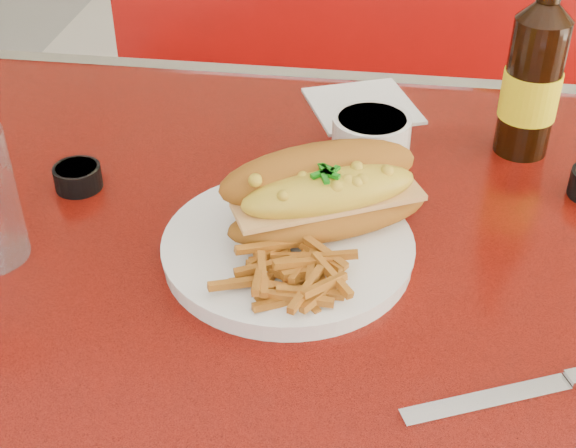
# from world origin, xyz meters

# --- Properties ---
(diner_table) EXTENTS (1.23, 0.83, 0.77)m
(diner_table) POSITION_xyz_m (0.00, 0.00, 0.61)
(diner_table) COLOR red
(diner_table) RESTS_ON ground
(booth_bench_far) EXTENTS (1.20, 0.51, 0.90)m
(booth_bench_far) POSITION_xyz_m (0.00, 0.81, 0.29)
(booth_bench_far) COLOR #A50E0B
(booth_bench_far) RESTS_ON ground
(dinner_plate) EXTENTS (0.26, 0.26, 0.02)m
(dinner_plate) POSITION_xyz_m (-0.07, -0.03, 0.78)
(dinner_plate) COLOR white
(dinner_plate) RESTS_ON diner_table
(mac_hoagie) EXTENTS (0.23, 0.18, 0.09)m
(mac_hoagie) POSITION_xyz_m (-0.04, 0.01, 0.83)
(mac_hoagie) COLOR #A4601A
(mac_hoagie) RESTS_ON dinner_plate
(fries_pile) EXTENTS (0.11, 0.11, 0.03)m
(fries_pile) POSITION_xyz_m (-0.06, -0.09, 0.80)
(fries_pile) COLOR #C17321
(fries_pile) RESTS_ON dinner_plate
(fork) EXTENTS (0.05, 0.16, 0.00)m
(fork) POSITION_xyz_m (-0.09, -0.02, 0.79)
(fork) COLOR silver
(fork) RESTS_ON dinner_plate
(gravy_ramekin) EXTENTS (0.11, 0.11, 0.05)m
(gravy_ramekin) POSITION_xyz_m (-0.00, 0.18, 0.80)
(gravy_ramekin) COLOR white
(gravy_ramekin) RESTS_ON diner_table
(sauce_cup_left) EXTENTS (0.07, 0.07, 0.03)m
(sauce_cup_left) POSITION_xyz_m (-0.33, 0.07, 0.78)
(sauce_cup_left) COLOR black
(sauce_cup_left) RESTS_ON diner_table
(beer_bottle) EXTENTS (0.07, 0.07, 0.27)m
(beer_bottle) POSITION_xyz_m (0.18, 0.22, 0.87)
(beer_bottle) COLOR black
(beer_bottle) RESTS_ON diner_table
(knife) EXTENTS (0.22, 0.11, 0.01)m
(knife) POSITION_xyz_m (0.18, -0.17, 0.77)
(knife) COLOR silver
(knife) RESTS_ON diner_table
(paper_napkin) EXTENTS (0.17, 0.17, 0.00)m
(paper_napkin) POSITION_xyz_m (-0.02, 0.31, 0.77)
(paper_napkin) COLOR white
(paper_napkin) RESTS_ON diner_table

